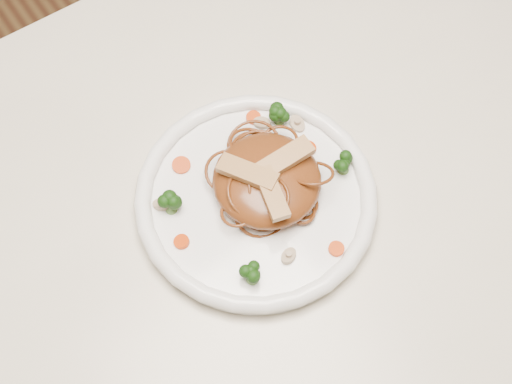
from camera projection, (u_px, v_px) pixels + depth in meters
ground at (252, 356)px, 1.48m from camera, size 4.00×4.00×0.00m
table at (250, 235)px, 0.90m from camera, size 1.20×0.80×0.75m
plate at (256, 201)px, 0.80m from camera, size 0.35×0.35×0.02m
noodle_mound at (267, 180)px, 0.78m from camera, size 0.15×0.15×0.04m
chicken_a at (283, 159)px, 0.77m from camera, size 0.07×0.02×0.01m
chicken_b at (248, 173)px, 0.76m from camera, size 0.05×0.07×0.01m
chicken_c at (272, 193)px, 0.75m from camera, size 0.04×0.07×0.01m
broccoli_0 at (280, 113)px, 0.83m from camera, size 0.03×0.03×0.03m
broccoli_1 at (170, 204)px, 0.78m from camera, size 0.03×0.03×0.03m
broccoli_2 at (252, 275)px, 0.74m from camera, size 0.03×0.03×0.03m
broccoli_3 at (344, 164)px, 0.80m from camera, size 0.03×0.03×0.03m
carrot_0 at (254, 118)px, 0.85m from camera, size 0.02×0.02×0.00m
carrot_1 at (181, 242)px, 0.77m from camera, size 0.02×0.02×0.00m
carrot_2 at (308, 148)px, 0.82m from camera, size 0.02×0.02×0.00m
carrot_3 at (181, 165)px, 0.81m from camera, size 0.03×0.03×0.00m
carrot_4 at (336, 249)px, 0.76m from camera, size 0.02×0.02×0.00m
mushroom_0 at (289, 256)px, 0.76m from camera, size 0.03×0.03×0.01m
mushroom_1 at (297, 124)px, 0.84m from camera, size 0.03×0.03×0.01m
mushroom_2 at (162, 204)px, 0.79m from camera, size 0.03×0.03×0.01m
mushroom_3 at (262, 123)px, 0.84m from camera, size 0.03×0.03×0.01m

